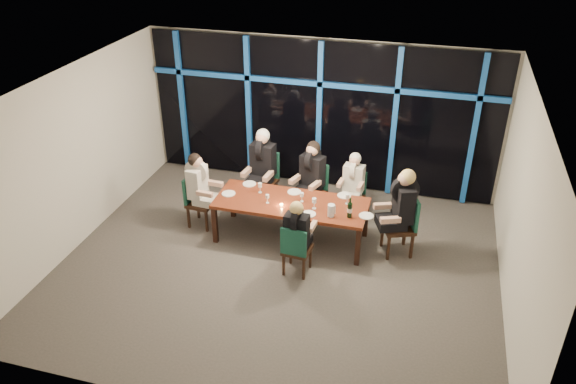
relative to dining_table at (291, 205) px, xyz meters
The scene contains 29 objects.
room 1.56m from the dining_table, 90.00° to the right, with size 7.04×7.00×3.02m.
window_wall 2.30m from the dining_table, 89.70° to the left, with size 6.86×0.43×2.94m.
dining_table is the anchor object (origin of this frame).
chair_far_left 1.33m from the dining_table, 127.60° to the left, with size 0.55×0.55×1.07m.
chair_far_mid 0.97m from the dining_table, 79.89° to the left, with size 0.60×0.60×1.02m.
chair_far_right 1.41m from the dining_table, 49.91° to the left, with size 0.45×0.45×0.89m.
chair_end_left 1.77m from the dining_table, behind, with size 0.49×0.49×0.97m.
chair_end_right 1.91m from the dining_table, ahead, with size 0.64×0.64×1.07m.
chair_near_mid 1.03m from the dining_table, 70.82° to the right, with size 0.45×0.45×0.90m.
diner_far_left 1.31m from the dining_table, 130.48° to the left, with size 0.57×0.70×1.05m.
diner_far_mid 0.93m from the dining_table, 80.68° to the left, with size 0.60×0.69×0.99m.
diner_far_right 1.35m from the dining_table, 48.12° to the left, with size 0.47×0.57×0.86m.
diner_end_left 1.70m from the dining_table, behind, with size 0.62×0.50×0.94m.
diner_end_right 1.86m from the dining_table, ahead, with size 0.73×0.66×1.04m.
diner_near_mid 0.96m from the dining_table, 68.95° to the right, with size 0.47×0.58×0.88m.
plate_far_left 0.98m from the dining_table, 155.61° to the left, with size 0.24×0.24×0.01m, color white.
plate_far_mid 0.34m from the dining_table, 95.67° to the left, with size 0.24×0.24×0.01m, color white.
plate_far_right 0.94m from the dining_table, 27.70° to the left, with size 0.24×0.24×0.01m, color white.
plate_end_left 1.12m from the dining_table, behind, with size 0.24×0.24×0.01m, color white.
plate_end_right 1.29m from the dining_table, ahead, with size 0.24×0.24×0.01m, color white.
plate_near_mid 0.51m from the dining_table, 39.77° to the right, with size 0.24×0.24×0.01m, color white.
wine_bottle 1.08m from the dining_table, 11.80° to the right, with size 0.08×0.08×0.35m.
water_pitcher 0.81m from the dining_table, 19.66° to the right, with size 0.13×0.12×0.21m.
tea_light 0.22m from the dining_table, 126.46° to the right, with size 0.05×0.05×0.03m, color #FEAC4C.
wine_glass_a 0.44m from the dining_table, 159.33° to the right, with size 0.06×0.06×0.16m.
wine_glass_b 0.26m from the dining_table, 19.57° to the left, with size 0.07×0.07×0.17m.
wine_glass_c 0.49m from the dining_table, 14.31° to the right, with size 0.07×0.07×0.19m.
wine_glass_d 0.66m from the dining_table, 164.51° to the left, with size 0.07×0.07×0.18m.
wine_glass_e 0.97m from the dining_table, 11.77° to the left, with size 0.07×0.07×0.18m.
Camera 1 is at (2.14, -7.14, 5.57)m, focal length 35.00 mm.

